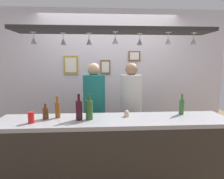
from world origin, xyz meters
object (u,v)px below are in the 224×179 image
(drink_can, at_px, (31,117))
(picture_frame_crest, at_px, (105,67))
(bottle_beer_amber_tall, at_px, (58,109))
(bottle_beer_green_import, at_px, (182,106))
(cupcake, at_px, (127,114))
(bottle_champagne_green, at_px, (89,109))
(picture_frame_upper_small, at_px, (134,56))
(bottle_wine_dark_red, at_px, (79,110))
(bottle_beer_brown_stubby, at_px, (46,113))
(person_middle_white_patterned_shirt, at_px, (131,105))
(picture_frame_caricature, at_px, (71,65))
(person_left_teal_shirt, at_px, (94,105))

(drink_can, relative_size, picture_frame_crest, 0.47)
(bottle_beer_amber_tall, bearing_deg, bottle_beer_green_import, 2.09)
(cupcake, bearing_deg, drink_can, -170.44)
(drink_can, bearing_deg, bottle_champagne_green, 8.11)
(bottle_beer_green_import, relative_size, picture_frame_upper_small, 1.18)
(bottle_beer_green_import, bearing_deg, cupcake, -175.15)
(bottle_beer_amber_tall, xyz_separation_m, bottle_beer_green_import, (1.53, 0.06, 0.00))
(bottle_champagne_green, relative_size, bottle_wine_dark_red, 1.00)
(bottle_beer_brown_stubby, bearing_deg, cupcake, 2.03)
(bottle_beer_amber_tall, distance_m, picture_frame_crest, 1.52)
(bottle_beer_amber_tall, xyz_separation_m, picture_frame_upper_small, (1.15, 1.32, 0.67))
(bottle_champagne_green, xyz_separation_m, cupcake, (0.45, 0.09, -0.08))
(bottle_beer_amber_tall, relative_size, picture_frame_upper_small, 1.18)
(bottle_champagne_green, distance_m, picture_frame_upper_small, 1.73)
(person_middle_white_patterned_shirt, relative_size, bottle_beer_brown_stubby, 9.06)
(picture_frame_upper_small, relative_size, picture_frame_caricature, 0.65)
(bottle_beer_amber_tall, distance_m, bottle_champagne_green, 0.39)
(bottle_beer_brown_stubby, relative_size, bottle_wine_dark_red, 0.60)
(picture_frame_crest, bearing_deg, picture_frame_upper_small, 0.00)
(cupcake, bearing_deg, person_left_teal_shirt, 121.11)
(bottle_champagne_green, bearing_deg, picture_frame_caricature, 105.91)
(picture_frame_crest, bearing_deg, bottle_beer_brown_stubby, -118.58)
(picture_frame_crest, bearing_deg, person_middle_white_patterned_shirt, -59.11)
(bottle_beer_green_import, relative_size, picture_frame_caricature, 0.76)
(bottle_wine_dark_red, height_order, picture_frame_caricature, picture_frame_caricature)
(person_middle_white_patterned_shirt, distance_m, bottle_beer_amber_tall, 1.20)
(person_left_teal_shirt, bearing_deg, drink_can, -127.32)
(person_middle_white_patterned_shirt, bearing_deg, picture_frame_caricature, 147.77)
(person_middle_white_patterned_shirt, relative_size, bottle_champagne_green, 5.44)
(cupcake, relative_size, picture_frame_caricature, 0.23)
(bottle_beer_amber_tall, relative_size, picture_frame_crest, 1.00)
(cupcake, bearing_deg, picture_frame_upper_small, 76.32)
(bottle_beer_green_import, xyz_separation_m, bottle_wine_dark_red, (-1.27, -0.16, 0.01))
(bottle_beer_brown_stubby, relative_size, drink_can, 1.48)
(bottle_beer_green_import, height_order, picture_frame_upper_small, picture_frame_upper_small)
(bottle_beer_amber_tall, height_order, bottle_beer_brown_stubby, bottle_beer_amber_tall)
(person_middle_white_patterned_shirt, height_order, bottle_beer_amber_tall, person_middle_white_patterned_shirt)
(drink_can, relative_size, cupcake, 1.56)
(bottle_beer_amber_tall, relative_size, drink_can, 2.13)
(bottle_champagne_green, bearing_deg, bottle_beer_amber_tall, 165.82)
(bottle_beer_amber_tall, xyz_separation_m, bottle_champagne_green, (0.38, -0.10, 0.02))
(bottle_beer_green_import, bearing_deg, person_left_teal_shirt, 150.90)
(bottle_beer_amber_tall, distance_m, drink_can, 0.31)
(bottle_champagne_green, height_order, bottle_wine_dark_red, same)
(bottle_beer_green_import, xyz_separation_m, picture_frame_crest, (-0.92, 1.26, 0.46))
(picture_frame_upper_small, distance_m, picture_frame_crest, 0.58)
(picture_frame_caricature, bearing_deg, bottle_wine_dark_red, -78.56)
(picture_frame_upper_small, bearing_deg, picture_frame_crest, 180.00)
(person_middle_white_patterned_shirt, relative_size, cupcake, 20.91)
(bottle_wine_dark_red, bearing_deg, picture_frame_crest, 76.37)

